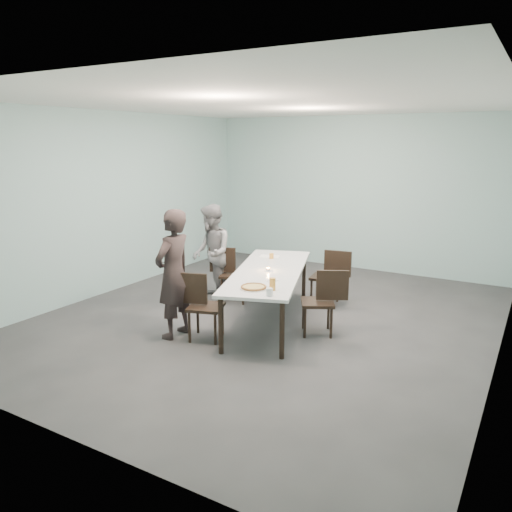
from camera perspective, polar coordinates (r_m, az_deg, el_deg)
The scene contains 16 objects.
ground at distance 7.29m, azimuth 1.45°, elevation -7.12°, with size 7.00×7.00×0.00m, color #333335.
room_shell at distance 6.87m, azimuth 1.54°, elevation 8.96°, with size 6.02×7.02×3.01m.
table at distance 6.98m, azimuth 1.49°, elevation -2.07°, with size 1.69×2.75×0.75m.
chair_near_left at distance 6.46m, azimuth -6.45°, elevation -5.17°, with size 0.65×0.53×0.87m.
chair_far_left at distance 7.95m, azimuth -3.05°, elevation -1.65°, with size 0.65×0.54×0.87m.
chair_near_right at distance 6.64m, azimuth 7.75°, elevation -4.71°, with size 0.65×0.57×0.87m.
chair_far_right at distance 7.84m, azimuth 8.49°, elevation -1.98°, with size 0.64×0.48×0.87m.
diner_near at distance 6.49m, azimuth -9.41°, elevation -2.05°, with size 0.61×0.40×1.68m, color black.
diner_far at distance 7.93m, azimuth -5.12°, elevation 0.33°, with size 0.75×0.59×1.55m, color gray.
pizza at distance 6.09m, azimuth -0.28°, elevation -3.59°, with size 0.34×0.34×0.04m.
side_plate at distance 6.47m, azimuth 1.78°, elevation -2.72°, with size 0.18×0.18×0.01m, color white.
beer_glass at distance 6.02m, azimuth 1.90°, elevation -3.24°, with size 0.08×0.08×0.15m, color orange.
water_tumbler at distance 5.81m, azimuth 1.54°, elevation -4.14°, with size 0.08×0.08×0.09m, color silver.
tealight at distance 6.92m, azimuth 1.40°, elevation -1.56°, with size 0.06×0.06×0.05m.
amber_tumbler at distance 7.65m, azimuth 1.78°, elevation 0.01°, with size 0.07×0.07×0.08m, color orange.
menu at distance 7.78m, azimuth 1.56°, elevation -0.05°, with size 0.30×0.22×0.01m, color silver.
Camera 1 is at (3.29, -6.01, 2.50)m, focal length 35.00 mm.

